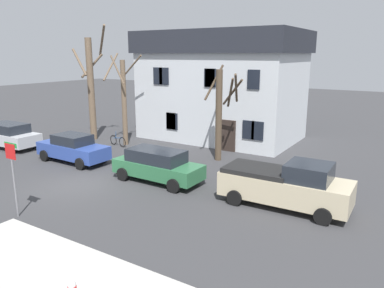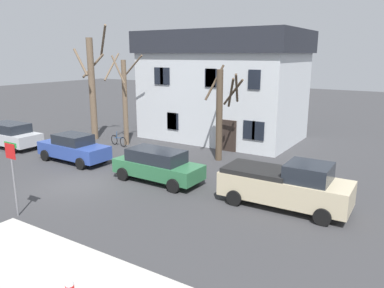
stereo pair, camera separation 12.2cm
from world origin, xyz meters
The scene contains 11 objects.
ground_plane centered at (0.00, 0.00, 0.00)m, with size 120.00×120.00×0.00m, color #38383A.
building_main centered at (0.99, 13.47, 4.05)m, with size 11.73×7.50×7.96m.
tree_bare_near centered at (-6.98, 7.82, 4.03)m, with size 2.72×2.55×8.39m.
tree_bare_mid centered at (-3.72, 7.70, 3.29)m, with size 2.25×2.26×6.41m.
tree_bare_far centered at (3.89, 7.77, 3.02)m, with size 2.30×1.99×5.72m.
car_silver_wagon centered at (-9.87, 2.73, 0.89)m, with size 4.61×2.20×1.71m.
car_blue_sedan centered at (-3.36, 2.70, 0.84)m, with size 4.73×2.02×1.68m.
car_green_wagon centered at (3.08, 2.53, 0.87)m, with size 4.73×2.02×1.66m.
pickup_truck_beige centered at (9.64, 2.81, 0.99)m, with size 5.42×2.24×2.04m.
street_sign_pole centered at (0.90, -3.83, 2.11)m, with size 0.76×0.07×3.03m.
bicycle_leaning centered at (-3.87, 7.09, 0.37)m, with size 1.73×0.36×1.03m.
Camera 1 is at (14.14, -11.86, 6.33)m, focal length 34.86 mm.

